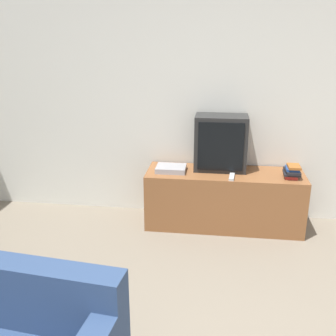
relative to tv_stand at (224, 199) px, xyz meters
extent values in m
cube|color=silver|center=(-0.18, 0.31, 1.01)|extent=(9.00, 0.06, 2.60)
cube|color=brown|center=(0.00, 0.00, 0.00)|extent=(1.58, 0.52, 0.58)
cube|color=black|center=(-0.06, 0.10, 0.57)|extent=(0.52, 0.31, 0.56)
cube|color=black|center=(-0.06, -0.06, 0.57)|extent=(0.44, 0.01, 0.48)
cube|color=#B72D28|center=(0.63, -0.07, 0.31)|extent=(0.13, 0.17, 0.03)
cube|color=black|center=(0.64, -0.07, 0.34)|extent=(0.16, 0.19, 0.02)
cube|color=black|center=(0.64, -0.07, 0.36)|extent=(0.14, 0.22, 0.03)
cube|color=#23478E|center=(0.64, -0.07, 0.38)|extent=(0.13, 0.15, 0.02)
cube|color=#995623|center=(0.65, -0.08, 0.41)|extent=(0.12, 0.16, 0.02)
cube|color=#B7B7B7|center=(0.06, -0.16, 0.30)|extent=(0.06, 0.19, 0.02)
cube|color=#99999E|center=(-0.55, -0.03, 0.32)|extent=(0.30, 0.24, 0.05)
camera|label=1|loc=(-0.09, -3.78, 1.61)|focal=42.00mm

